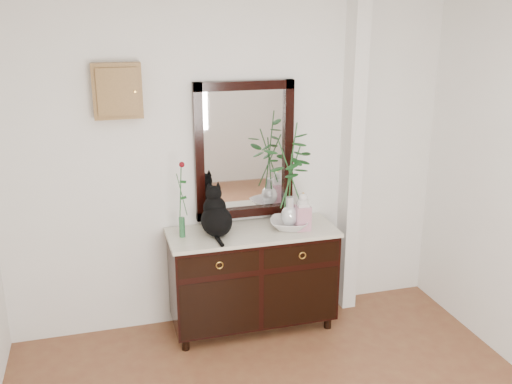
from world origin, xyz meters
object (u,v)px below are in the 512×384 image
object	(u,v)px
cat	(216,211)
ginger_jar	(303,211)
lotus_bowl	(289,224)
sideboard	(253,274)

from	to	relation	value
cat	ginger_jar	size ratio (longest dim) A/B	1.24
lotus_bowl	cat	bearing A→B (deg)	178.12
cat	ginger_jar	bearing A→B (deg)	-7.97
sideboard	ginger_jar	bearing A→B (deg)	-11.19
lotus_bowl	ginger_jar	distance (m)	0.16
ginger_jar	lotus_bowl	bearing A→B (deg)	151.74
sideboard	lotus_bowl	distance (m)	0.51
cat	lotus_bowl	xyz separation A→B (m)	(0.58, -0.02, -0.15)
sideboard	cat	distance (m)	0.64
lotus_bowl	ginger_jar	bearing A→B (deg)	-28.26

